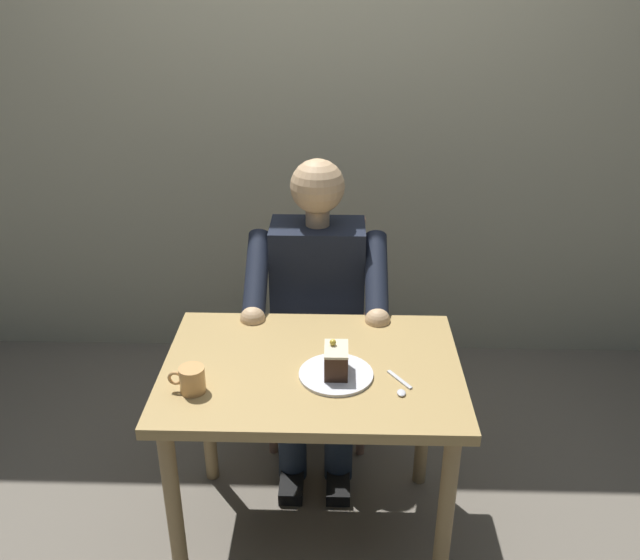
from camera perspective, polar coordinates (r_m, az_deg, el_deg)
The scene contains 9 objects.
ground_plane at distance 2.58m, azimuth -0.61°, elevation -20.48°, with size 14.00×14.00×0.00m, color #6F665A.
cafe_rear_panel at distance 3.12m, azimuth 0.22°, elevation 19.17°, with size 6.40×0.12×3.00m, color #BCB89A.
dining_table at distance 2.18m, azimuth -0.68°, elevation -9.43°, with size 0.94×0.66×0.71m.
chair at distance 2.82m, azimuth -0.14°, elevation -3.22°, with size 0.42×0.42×0.90m.
seated_person at distance 2.60m, azimuth -0.25°, elevation -2.57°, with size 0.53×0.58×1.20m.
dessert_plate at distance 2.08m, azimuth 1.37°, elevation -8.01°, with size 0.23×0.23×0.01m, color white.
cake_slice at distance 2.05m, azimuth 1.38°, elevation -6.83°, with size 0.07×0.11×0.11m.
coffee_cup at distance 2.02m, azimuth -10.84°, elevation -8.25°, with size 0.11×0.08×0.08m.
dessert_spoon at distance 2.04m, azimuth 6.84°, elevation -8.97°, with size 0.07×0.14×0.01m.
Camera 1 is at (-0.08, 1.77, 1.88)m, focal length 37.72 mm.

